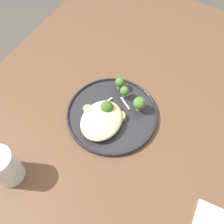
{
  "coord_description": "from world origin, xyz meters",
  "views": [
    {
      "loc": [
        0.38,
        0.18,
        1.42
      ],
      "look_at": [
        0.02,
        -0.02,
        0.76
      ],
      "focal_mm": 39.41,
      "sensor_mm": 36.0,
      "label": 1
    }
  ],
  "objects_px": {
    "broccoli_floret_small_sprig": "(125,91)",
    "broccoli_floret_front_edge": "(107,108)",
    "seared_scallop_front_small": "(88,109)",
    "seared_scallop_on_noodles": "(98,125)",
    "seared_scallop_tilted_round": "(113,117)",
    "seared_scallop_half_hidden": "(120,116)",
    "dinner_plate": "(112,114)",
    "broccoli_floret_rear_charred": "(120,83)",
    "broccoli_floret_tall_stalk": "(139,103)",
    "water_glass": "(5,168)"
  },
  "relations": [
    {
      "from": "seared_scallop_half_hidden",
      "to": "seared_scallop_tilted_round",
      "type": "height_order",
      "value": "same"
    },
    {
      "from": "seared_scallop_front_small",
      "to": "water_glass",
      "type": "bearing_deg",
      "value": -16.9
    },
    {
      "from": "seared_scallop_front_small",
      "to": "broccoli_floret_front_edge",
      "type": "relative_size",
      "value": 0.5
    },
    {
      "from": "dinner_plate",
      "to": "seared_scallop_half_hidden",
      "type": "distance_m",
      "value": 0.03
    },
    {
      "from": "seared_scallop_on_noodles",
      "to": "broccoli_floret_front_edge",
      "type": "xyz_separation_m",
      "value": [
        -0.06,
        0.0,
        0.02
      ]
    },
    {
      "from": "dinner_plate",
      "to": "seared_scallop_front_small",
      "type": "bearing_deg",
      "value": -70.19
    },
    {
      "from": "seared_scallop_front_small",
      "to": "seared_scallop_on_noodles",
      "type": "distance_m",
      "value": 0.07
    },
    {
      "from": "dinner_plate",
      "to": "broccoli_floret_tall_stalk",
      "type": "relative_size",
      "value": 5.09
    },
    {
      "from": "seared_scallop_on_noodles",
      "to": "seared_scallop_half_hidden",
      "type": "distance_m",
      "value": 0.07
    },
    {
      "from": "dinner_plate",
      "to": "broccoli_floret_rear_charred",
      "type": "distance_m",
      "value": 0.11
    },
    {
      "from": "seared_scallop_on_noodles",
      "to": "broccoli_floret_front_edge",
      "type": "height_order",
      "value": "broccoli_floret_front_edge"
    },
    {
      "from": "dinner_plate",
      "to": "seared_scallop_tilted_round",
      "type": "bearing_deg",
      "value": 39.02
    },
    {
      "from": "seared_scallop_half_hidden",
      "to": "seared_scallop_tilted_round",
      "type": "xyz_separation_m",
      "value": [
        0.01,
        -0.02,
        0.0
      ]
    },
    {
      "from": "seared_scallop_front_small",
      "to": "broccoli_floret_front_edge",
      "type": "height_order",
      "value": "broccoli_floret_front_edge"
    },
    {
      "from": "seared_scallop_half_hidden",
      "to": "seared_scallop_tilted_round",
      "type": "relative_size",
      "value": 1.1
    },
    {
      "from": "seared_scallop_on_noodles",
      "to": "dinner_plate",
      "type": "bearing_deg",
      "value": 166.57
    },
    {
      "from": "seared_scallop_front_small",
      "to": "broccoli_floret_tall_stalk",
      "type": "xyz_separation_m",
      "value": [
        -0.08,
        0.14,
        0.02
      ]
    },
    {
      "from": "seared_scallop_front_small",
      "to": "seared_scallop_on_noodles",
      "type": "height_order",
      "value": "same"
    },
    {
      "from": "broccoli_floret_tall_stalk",
      "to": "water_glass",
      "type": "relative_size",
      "value": 0.48
    },
    {
      "from": "broccoli_floret_tall_stalk",
      "to": "dinner_plate",
      "type": "bearing_deg",
      "value": -51.34
    },
    {
      "from": "seared_scallop_tilted_round",
      "to": "broccoli_floret_front_edge",
      "type": "height_order",
      "value": "broccoli_floret_front_edge"
    },
    {
      "from": "seared_scallop_front_small",
      "to": "seared_scallop_tilted_round",
      "type": "height_order",
      "value": "seared_scallop_tilted_round"
    },
    {
      "from": "seared_scallop_tilted_round",
      "to": "broccoli_floret_small_sprig",
      "type": "bearing_deg",
      "value": -176.08
    },
    {
      "from": "broccoli_floret_small_sprig",
      "to": "seared_scallop_half_hidden",
      "type": "bearing_deg",
      "value": 17.58
    },
    {
      "from": "broccoli_floret_rear_charred",
      "to": "broccoli_floret_tall_stalk",
      "type": "distance_m",
      "value": 0.11
    },
    {
      "from": "seared_scallop_front_small",
      "to": "broccoli_floret_rear_charred",
      "type": "height_order",
      "value": "broccoli_floret_rear_charred"
    },
    {
      "from": "seared_scallop_half_hidden",
      "to": "broccoli_floret_small_sprig",
      "type": "bearing_deg",
      "value": -162.42
    },
    {
      "from": "seared_scallop_half_hidden",
      "to": "broccoli_floret_rear_charred",
      "type": "bearing_deg",
      "value": -152.11
    },
    {
      "from": "broccoli_floret_rear_charred",
      "to": "broccoli_floret_front_edge",
      "type": "distance_m",
      "value": 0.11
    },
    {
      "from": "dinner_plate",
      "to": "seared_scallop_tilted_round",
      "type": "height_order",
      "value": "seared_scallop_tilted_round"
    },
    {
      "from": "seared_scallop_tilted_round",
      "to": "broccoli_floret_front_edge",
      "type": "relative_size",
      "value": 0.55
    },
    {
      "from": "seared_scallop_on_noodles",
      "to": "seared_scallop_tilted_round",
      "type": "relative_size",
      "value": 0.96
    },
    {
      "from": "seared_scallop_front_small",
      "to": "dinner_plate",
      "type": "bearing_deg",
      "value": 109.81
    },
    {
      "from": "seared_scallop_on_noodles",
      "to": "broccoli_floret_tall_stalk",
      "type": "relative_size",
      "value": 0.52
    },
    {
      "from": "seared_scallop_tilted_round",
      "to": "seared_scallop_front_small",
      "type": "bearing_deg",
      "value": -82.09
    },
    {
      "from": "seared_scallop_on_noodles",
      "to": "broccoli_floret_small_sprig",
      "type": "xyz_separation_m",
      "value": [
        -0.14,
        0.02,
        0.02
      ]
    },
    {
      "from": "seared_scallop_on_noodles",
      "to": "broccoli_floret_tall_stalk",
      "type": "bearing_deg",
      "value": 144.58
    },
    {
      "from": "seared_scallop_half_hidden",
      "to": "seared_scallop_on_noodles",
      "type": "bearing_deg",
      "value": -37.7
    },
    {
      "from": "seared_scallop_half_hidden",
      "to": "broccoli_floret_front_edge",
      "type": "relative_size",
      "value": 0.6
    },
    {
      "from": "seared_scallop_tilted_round",
      "to": "seared_scallop_half_hidden",
      "type": "bearing_deg",
      "value": 121.69
    },
    {
      "from": "broccoli_floret_front_edge",
      "to": "seared_scallop_half_hidden",
      "type": "bearing_deg",
      "value": 95.01
    },
    {
      "from": "seared_scallop_tilted_round",
      "to": "broccoli_floret_front_edge",
      "type": "xyz_separation_m",
      "value": [
        -0.01,
        -0.03,
        0.02
      ]
    },
    {
      "from": "dinner_plate",
      "to": "seared_scallop_front_small",
      "type": "height_order",
      "value": "seared_scallop_front_small"
    },
    {
      "from": "broccoli_floret_tall_stalk",
      "to": "water_glass",
      "type": "distance_m",
      "value": 0.42
    },
    {
      "from": "seared_scallop_front_small",
      "to": "broccoli_floret_front_edge",
      "type": "bearing_deg",
      "value": 108.15
    },
    {
      "from": "broccoli_floret_small_sprig",
      "to": "broccoli_floret_front_edge",
      "type": "relative_size",
      "value": 0.89
    },
    {
      "from": "seared_scallop_on_noodles",
      "to": "seared_scallop_half_hidden",
      "type": "bearing_deg",
      "value": 142.3
    },
    {
      "from": "seared_scallop_half_hidden",
      "to": "broccoli_floret_small_sprig",
      "type": "height_order",
      "value": "broccoli_floret_small_sprig"
    },
    {
      "from": "broccoli_floret_small_sprig",
      "to": "broccoli_floret_tall_stalk",
      "type": "height_order",
      "value": "broccoli_floret_tall_stalk"
    },
    {
      "from": "broccoli_floret_small_sprig",
      "to": "seared_scallop_on_noodles",
      "type": "bearing_deg",
      "value": -8.44
    }
  ]
}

